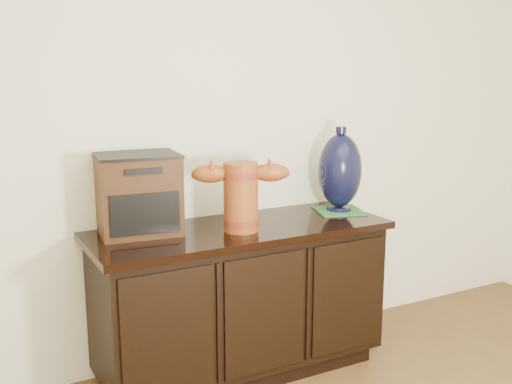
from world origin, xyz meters
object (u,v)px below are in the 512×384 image
terracotta_vessel (241,193)px  spray_can (178,209)px  sideboard (240,299)px  tv_radio (138,194)px  lamp_base (340,171)px

terracotta_vessel → spray_can: size_ratio=2.40×
spray_can → sideboard: bearing=-22.3°
tv_radio → lamp_base: (1.07, -0.08, 0.03)m
terracotta_vessel → tv_radio: (-0.43, 0.19, 0.00)m
tv_radio → lamp_base: bearing=1.9°
terracotta_vessel → lamp_base: (0.64, 0.10, 0.04)m
sideboard → lamp_base: bearing=3.5°
terracotta_vessel → spray_can: 0.32m
sideboard → terracotta_vessel: size_ratio=3.23×
sideboard → terracotta_vessel: 0.56m
tv_radio → lamp_base: size_ratio=0.90×
sideboard → terracotta_vessel: (-0.03, -0.07, 0.55)m
terracotta_vessel → tv_radio: tv_radio is taller
sideboard → tv_radio: bearing=165.2°
sideboard → lamp_base: lamp_base is taller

